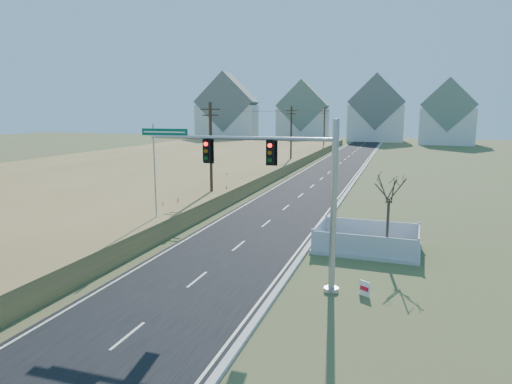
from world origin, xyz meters
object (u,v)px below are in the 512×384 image
object	(u,v)px
traffic_signal_mast	(292,188)
flagpole	(155,192)
fence_enclosure	(367,245)
bare_tree	(390,187)
open_sign	(365,289)

from	to	relation	value
traffic_signal_mast	flagpole	distance (m)	12.41
traffic_signal_mast	fence_enclosure	world-z (taller)	traffic_signal_mast
traffic_signal_mast	fence_enclosure	size ratio (longest dim) A/B	1.58
traffic_signal_mast	bare_tree	world-z (taller)	traffic_signal_mast
traffic_signal_mast	open_sign	bearing A→B (deg)	-0.49
flagpole	fence_enclosure	bearing A→B (deg)	4.61
flagpole	bare_tree	size ratio (longest dim) A/B	1.45
open_sign	flagpole	distance (m)	15.57
flagpole	bare_tree	xyz separation A→B (m)	(14.79, -0.60, 1.16)
open_sign	bare_tree	xyz separation A→B (m)	(0.73, 5.57, 3.77)
fence_enclosure	open_sign	distance (m)	7.28
fence_enclosure	bare_tree	world-z (taller)	bare_tree
open_sign	bare_tree	world-z (taller)	bare_tree
traffic_signal_mast	bare_tree	distance (m)	6.95
traffic_signal_mast	open_sign	size ratio (longest dim) A/B	14.35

